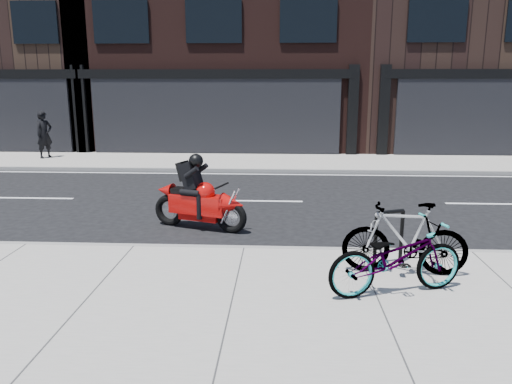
# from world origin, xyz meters

# --- Properties ---
(ground) EXTENTS (120.00, 120.00, 0.00)m
(ground) POSITION_xyz_m (0.00, 0.00, 0.00)
(ground) COLOR black
(ground) RESTS_ON ground
(sidewalk_near) EXTENTS (60.00, 6.00, 0.13)m
(sidewalk_near) POSITION_xyz_m (0.00, -5.00, 0.07)
(sidewalk_near) COLOR gray
(sidewalk_near) RESTS_ON ground
(sidewalk_far) EXTENTS (60.00, 3.50, 0.13)m
(sidewalk_far) POSITION_xyz_m (0.00, 7.75, 0.07)
(sidewalk_far) COLOR gray
(sidewalk_far) RESTS_ON ground
(building_midwest) EXTENTS (10.00, 10.00, 12.00)m
(building_midwest) POSITION_xyz_m (-12.00, 14.50, 6.00)
(building_midwest) COLOR black
(building_midwest) RESTS_ON ground
(building_mideast) EXTENTS (12.00, 10.00, 12.50)m
(building_mideast) POSITION_xyz_m (10.00, 14.50, 6.25)
(building_mideast) COLOR black
(building_mideast) RESTS_ON ground
(bike_rack) EXTENTS (0.51, 0.25, 0.92)m
(bike_rack) POSITION_xyz_m (2.39, -2.69, 0.67)
(bike_rack) COLOR black
(bike_rack) RESTS_ON sidewalk_near
(bicycle_front) EXTENTS (2.13, 1.26, 1.06)m
(bicycle_front) POSITION_xyz_m (2.26, -3.80, 0.66)
(bicycle_front) COLOR gray
(bicycle_front) RESTS_ON sidewalk_near
(bicycle_rear) EXTENTS (1.94, 0.71, 1.14)m
(bicycle_rear) POSITION_xyz_m (2.55, -3.05, 0.70)
(bicycle_rear) COLOR gray
(bicycle_rear) RESTS_ON sidewalk_near
(motorcycle) EXTENTS (2.07, 1.04, 1.60)m
(motorcycle) POSITION_xyz_m (-0.96, -0.49, 0.65)
(motorcycle) COLOR black
(motorcycle) RESTS_ON ground
(pedestrian) EXTENTS (0.69, 0.77, 1.76)m
(pedestrian) POSITION_xyz_m (-8.30, 7.92, 1.01)
(pedestrian) COLOR black
(pedestrian) RESTS_ON sidewalk_far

